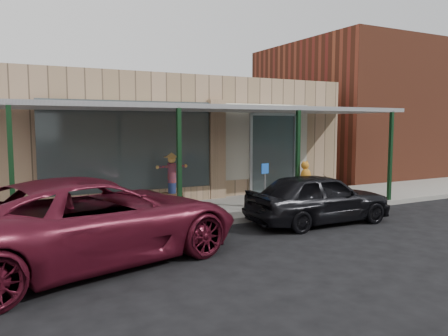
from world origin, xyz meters
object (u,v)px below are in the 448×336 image
parked_sedan (319,198)px  barrel_scarecrow (172,189)px  barrel_pumpkin (329,190)px  car_maroon (93,220)px  handicap_sign (265,181)px

parked_sedan → barrel_scarecrow: bearing=43.7°
barrel_scarecrow → parked_sedan: bearing=-56.1°
barrel_pumpkin → car_maroon: bearing=-160.2°
handicap_sign → car_maroon: car_maroon is taller
barrel_scarecrow → car_maroon: (-3.01, -3.75, 0.11)m
handicap_sign → car_maroon: bearing=-175.1°
car_maroon → barrel_scarecrow: bearing=-53.5°
barrel_scarecrow → parked_sedan: 4.28m
barrel_pumpkin → handicap_sign: 3.55m
barrel_scarecrow → handicap_sign: 2.78m
barrel_scarecrow → car_maroon: bearing=-137.2°
barrel_scarecrow → car_maroon: size_ratio=0.28×
barrel_scarecrow → handicap_sign: bearing=-50.1°
parked_sedan → car_maroon: 5.92m
barrel_pumpkin → car_maroon: car_maroon is taller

